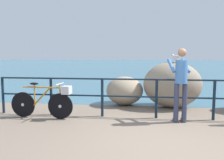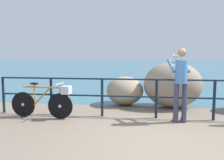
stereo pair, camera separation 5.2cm
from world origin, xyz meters
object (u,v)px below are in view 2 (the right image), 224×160
object	(u,v)px
person_at_railing	(181,82)
breakwater_boulder_left	(125,91)
breakwater_boulder_main	(173,85)
bicycle	(47,100)
seagull	(177,57)

from	to	relation	value
person_at_railing	breakwater_boulder_left	world-z (taller)	person_at_railing
breakwater_boulder_main	person_at_railing	bearing A→B (deg)	-91.25
breakwater_boulder_left	breakwater_boulder_main	bearing A→B (deg)	-7.40
person_at_railing	breakwater_boulder_main	distance (m)	1.64
person_at_railing	breakwater_boulder_main	bearing A→B (deg)	-9.69
breakwater_boulder_main	bicycle	bearing A→B (deg)	-153.34
bicycle	person_at_railing	distance (m)	3.38
breakwater_boulder_main	breakwater_boulder_left	size ratio (longest dim) A/B	1.44
person_at_railing	seagull	xyz separation A→B (m)	(0.12, 1.54, 0.57)
bicycle	seagull	world-z (taller)	seagull
person_at_railing	breakwater_boulder_main	size ratio (longest dim) A/B	0.99
person_at_railing	bicycle	bearing A→B (deg)	82.94
bicycle	breakwater_boulder_main	world-z (taller)	breakwater_boulder_main
bicycle	person_at_railing	size ratio (longest dim) A/B	0.95
bicycle	breakwater_boulder_left	xyz separation A→B (m)	(1.87, 1.89, -0.00)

